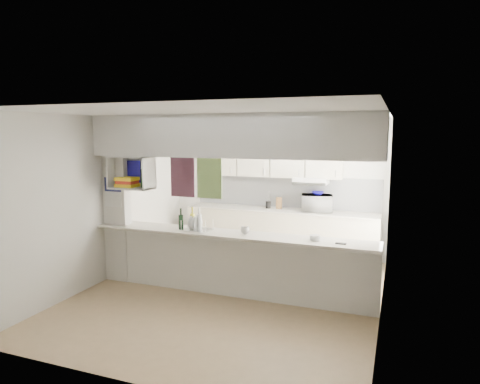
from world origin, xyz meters
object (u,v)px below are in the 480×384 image
at_px(bowl, 318,193).
at_px(wine_bottles, 191,221).
at_px(microwave, 317,203).
at_px(dish_rack, 197,225).

xyz_separation_m(bowl, wine_bottles, (-1.48, -2.16, -0.21)).
height_order(bowl, wine_bottles, bowl).
xyz_separation_m(microwave, bowl, (0.01, 0.02, 0.18)).
xyz_separation_m(dish_rack, wine_bottles, (-0.10, 0.00, 0.04)).
distance_m(microwave, dish_rack, 2.55).
xyz_separation_m(bowl, dish_rack, (-1.38, -2.16, -0.25)).
bearing_deg(bowl, wine_bottles, -124.32).
bearing_deg(bowl, microwave, -113.31).
height_order(bowl, dish_rack, bowl).
distance_m(microwave, wine_bottles, 2.60).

